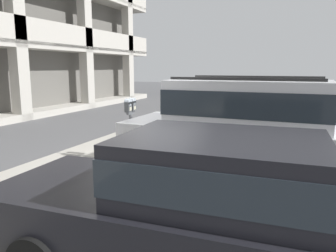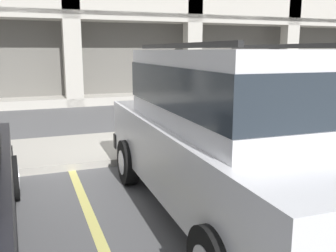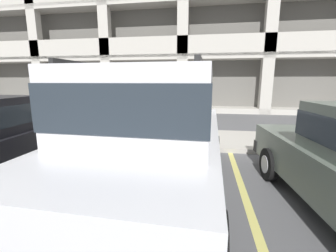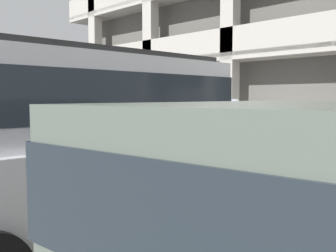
% 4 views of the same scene
% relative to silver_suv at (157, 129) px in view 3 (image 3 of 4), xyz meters
% --- Properties ---
extents(ground_plane, '(80.00, 80.00, 0.10)m').
position_rel_silver_suv_xyz_m(ground_plane, '(-0.10, 2.19, -1.14)').
color(ground_plane, '#565659').
extents(sidewalk, '(40.00, 2.20, 0.12)m').
position_rel_silver_suv_xyz_m(sidewalk, '(-0.10, 3.49, -1.03)').
color(sidewalk, '#ADA89E').
rests_on(sidewalk, ground_plane).
extents(parking_stall_lines, '(12.09, 4.80, 0.01)m').
position_rel_silver_suv_xyz_m(parking_stall_lines, '(1.40, 0.79, -1.08)').
color(parking_stall_lines, '#DBD16B').
rests_on(parking_stall_lines, ground_plane).
extents(silver_suv, '(2.12, 4.83, 2.03)m').
position_rel_silver_suv_xyz_m(silver_suv, '(0.00, 0.00, 0.00)').
color(silver_suv, silver).
rests_on(silver_suv, ground_plane).
extents(parking_meter_near, '(0.35, 0.12, 1.42)m').
position_rel_silver_suv_xyz_m(parking_meter_near, '(0.02, 2.54, 0.09)').
color(parking_meter_near, '#595B60').
rests_on(parking_meter_near, sidewalk).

